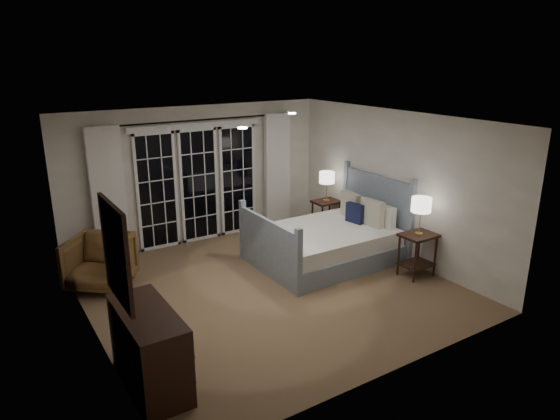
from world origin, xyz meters
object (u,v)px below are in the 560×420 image
bed (328,241)px  lamp_right (327,178)px  armchair (100,262)px  lamp_left (421,205)px  dresser (150,348)px  nightstand_right (326,212)px  nightstand_left (418,248)px

bed → lamp_right: bed is taller
bed → armchair: bed is taller
lamp_left → armchair: bearing=152.3°
lamp_right → dresser: 5.28m
nightstand_right → lamp_right: (0.00, 0.00, 0.68)m
nightstand_left → armchair: 4.86m
lamp_right → nightstand_left: bearing=-90.2°
nightstand_left → lamp_left: 0.70m
lamp_left → armchair: (-4.30, 2.26, -0.77)m
lamp_right → armchair: bearing=-178.7°
bed → dresser: bed is taller
armchair → lamp_left: bearing=12.3°
lamp_right → dresser: bearing=-147.9°
nightstand_left → lamp_right: (0.01, 2.35, 0.65)m
bed → lamp_right: (0.80, 1.11, 0.77)m
bed → lamp_right: 1.57m
nightstand_left → dresser: (-4.43, -0.43, -0.03)m
nightstand_right → nightstand_left: bearing=-90.2°
armchair → nightstand_right: bearing=41.3°
bed → armchair: (-3.51, 1.01, 0.06)m
nightstand_left → armchair: armchair is taller
armchair → dresser: dresser is taller
lamp_left → dresser: size_ratio=0.48×
nightstand_left → nightstand_right: bearing=89.8°
nightstand_left → nightstand_right: 2.35m
nightstand_right → dresser: size_ratio=0.54×
lamp_right → armchair: (-4.31, -0.10, -0.71)m
nightstand_right → lamp_right: bearing=26.6°
dresser → nightstand_right: bearing=32.1°
lamp_left → dresser: bearing=-174.5°
nightstand_left → lamp_left: bearing=135.0°
bed → dresser: bearing=-155.3°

